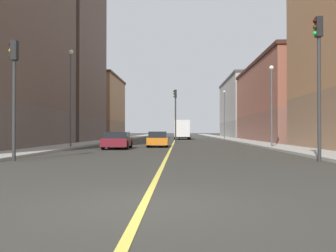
{
  "coord_description": "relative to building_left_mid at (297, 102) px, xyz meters",
  "views": [
    {
      "loc": [
        0.67,
        -7.0,
        1.38
      ],
      "look_at": [
        -0.38,
        27.07,
        1.8
      ],
      "focal_mm": 40.33,
      "sensor_mm": 36.0,
      "label": 1
    }
  ],
  "objects": [
    {
      "name": "street_lamp_left_near",
      "position": [
        -8.06,
        -19.58,
        -1.02
      ],
      "size": [
        0.36,
        0.36,
        6.35
      ],
      "color": "#4C4C51",
      "rests_on": "ground"
    },
    {
      "name": "sidewalk_left",
      "position": [
        -7.26,
        6.66,
        -5.0
      ],
      "size": [
        2.82,
        168.0,
        0.15
      ],
      "primitive_type": "cube",
      "color": "#9E9B93",
      "rests_on": "ground"
    },
    {
      "name": "building_right_midblock",
      "position": [
        -31.9,
        -1.74,
        6.73
      ],
      "size": [
        12.0,
        15.24,
        23.59
      ],
      "color": "brown",
      "rests_on": "ground"
    },
    {
      "name": "street_lamp_right_near",
      "position": [
        -23.84,
        -19.98,
        -0.35
      ],
      "size": [
        0.36,
        0.36,
        7.61
      ],
      "color": "#4C4C51",
      "rests_on": "ground"
    },
    {
      "name": "lane_center_stripe",
      "position": [
        -15.95,
        6.66,
        -5.07
      ],
      "size": [
        0.16,
        154.0,
        0.01
      ],
      "primitive_type": "cube",
      "color": "#E5D14C",
      "rests_on": "ground"
    },
    {
      "name": "car_orange",
      "position": [
        -17.15,
        -17.33,
        -4.44
      ],
      "size": [
        1.87,
        4.09,
        1.3
      ],
      "color": "orange",
      "rests_on": "ground"
    },
    {
      "name": "street_lamp_left_far",
      "position": [
        -8.06,
        11.57,
        -0.31
      ],
      "size": [
        0.36,
        0.36,
        7.69
      ],
      "color": "#4C4C51",
      "rests_on": "ground"
    },
    {
      "name": "building_left_far",
      "position": [
        0.0,
        26.98,
        0.78
      ],
      "size": [
        12.0,
        25.38,
        11.7
      ],
      "color": "gray",
      "rests_on": "ground"
    },
    {
      "name": "car_white",
      "position": [
        -14.48,
        11.09,
        -4.4
      ],
      "size": [
        1.93,
        4.16,
        1.4
      ],
      "color": "white",
      "rests_on": "ground"
    },
    {
      "name": "building_left_mid",
      "position": [
        0.0,
        0.0,
        0.0
      ],
      "size": [
        12.0,
        26.0,
        10.14
      ],
      "color": "brown",
      "rests_on": "ground"
    },
    {
      "name": "car_green",
      "position": [
        -14.91,
        23.52,
        -4.44
      ],
      "size": [
        1.98,
        4.12,
        1.3
      ],
      "color": "#1E6B38",
      "rests_on": "ground"
    },
    {
      "name": "box_truck",
      "position": [
        -14.92,
        9.81,
        -3.47
      ],
      "size": [
        2.42,
        6.8,
        2.98
      ],
      "color": "beige",
      "rests_on": "ground"
    },
    {
      "name": "building_right_distant",
      "position": [
        -31.9,
        16.59,
        0.35
      ],
      "size": [
        12.0,
        16.59,
        10.84
      ],
      "color": "#8F6B4F",
      "rests_on": "ground"
    },
    {
      "name": "sidewalk_right",
      "position": [
        -24.65,
        6.66,
        -5.0
      ],
      "size": [
        2.82,
        168.0,
        0.15
      ],
      "primitive_type": "cube",
      "color": "#9E9B93",
      "rests_on": "ground"
    },
    {
      "name": "car_maroon",
      "position": [
        -20.01,
        -20.81,
        -4.44
      ],
      "size": [
        2.02,
        4.36,
        1.28
      ],
      "color": "maroon",
      "rests_on": "ground"
    },
    {
      "name": "ground_plane",
      "position": [
        -15.95,
        -42.34,
        -5.08
      ],
      "size": [
        400.0,
        400.0,
        0.0
      ],
      "primitive_type": "plane",
      "color": "#33312C",
      "rests_on": "ground"
    },
    {
      "name": "traffic_light_right_near",
      "position": [
        -22.85,
        -32.37,
        -1.48
      ],
      "size": [
        0.4,
        0.32,
        5.51
      ],
      "color": "#2D2D2D",
      "rests_on": "ground"
    },
    {
      "name": "traffic_light_left_near",
      "position": [
        -9.08,
        -32.37,
        -0.92
      ],
      "size": [
        0.4,
        0.32,
        6.47
      ],
      "color": "#2D2D2D",
      "rests_on": "ground"
    },
    {
      "name": "traffic_light_median_far",
      "position": [
        -15.76,
        -6.68,
        -1.18
      ],
      "size": [
        0.4,
        0.32,
        6.02
      ],
      "color": "#2D2D2D",
      "rests_on": "ground"
    }
  ]
}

